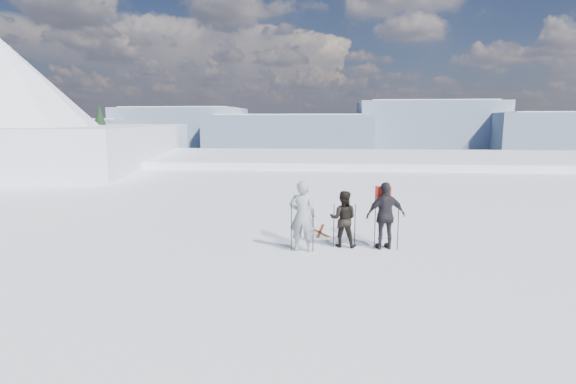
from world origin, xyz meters
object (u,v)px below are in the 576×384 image
object	(u,v)px
skier_pack	(386,216)
skier_grey	(302,216)
skier_dark	(343,219)
skis_loose	(319,231)

from	to	relation	value
skier_pack	skier_grey	bearing A→B (deg)	-2.44
skier_grey	skier_dark	distance (m)	1.24
skier_dark	skier_pack	bearing A→B (deg)	-178.04
skier_grey	skier_dark	world-z (taller)	skier_grey
skier_grey	skier_pack	distance (m)	2.28
skier_dark	skis_loose	distance (m)	1.98
skier_pack	skis_loose	xyz separation A→B (m)	(-1.85, 1.80, -0.90)
skier_dark	skier_pack	size ratio (longest dim) A/B	0.85
skier_pack	skis_loose	world-z (taller)	skier_pack
skier_grey	skier_pack	xyz separation A→B (m)	(2.24, 0.41, -0.04)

